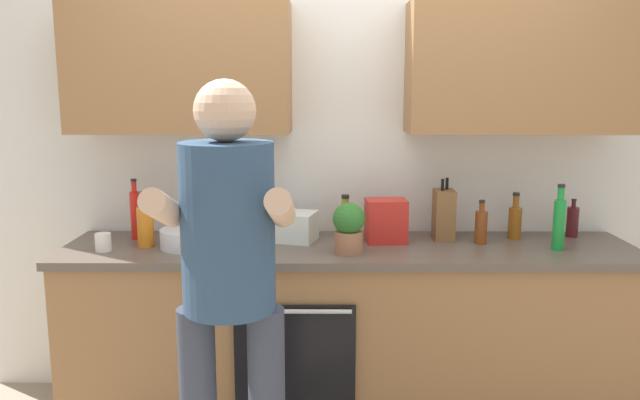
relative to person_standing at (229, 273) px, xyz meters
The scene contains 17 objects.
back_wall_unit 1.30m from the person_standing, 67.02° to the left, with size 4.00×0.38×2.50m.
counter 1.11m from the person_standing, 60.67° to the left, with size 2.84×0.67×0.90m.
person_standing is the anchor object (origin of this frame).
bottle_vinegar 1.45m from the person_standing, 38.18° to the left, with size 0.06×0.06×0.22m.
bottle_wine 1.96m from the person_standing, 32.27° to the left, with size 0.06×0.06×0.20m.
bottle_syrup 1.68m from the person_standing, 36.91° to the left, with size 0.07×0.07×0.24m.
bottle_hotsauce 1.17m from the person_standing, 122.74° to the left, with size 0.05×0.05×0.31m.
bottle_oil 1.08m from the person_standing, 65.06° to the left, with size 0.07×0.07×0.23m.
bottle_juice 0.98m from the person_standing, 123.09° to the left, with size 0.08×0.08×0.28m.
bottle_soda 1.67m from the person_standing, 27.40° to the left, with size 0.06×0.06×0.32m.
bottle_soy 0.98m from the person_standing, 98.96° to the left, with size 0.08×0.08×0.26m.
cup_coffee 1.03m from the person_standing, 134.40° to the left, with size 0.08×0.08×0.09m, color white.
mixing_bowl 0.87m from the person_standing, 111.19° to the left, with size 0.29×0.29×0.09m, color silver.
knife_block 1.38m from the person_standing, 45.56° to the left, with size 0.10×0.14×0.32m.
potted_herb 0.85m from the person_standing, 56.76° to the left, with size 0.15×0.15×0.24m.
grocery_bag_crisps 1.14m from the person_standing, 54.44° to the left, with size 0.20×0.16×0.22m, color red.
grocery_bag_produce 0.97m from the person_standing, 77.82° to the left, with size 0.19×0.19×0.15m, color silver.
Camera 1 is at (-0.12, -3.06, 1.68)m, focal length 35.62 mm.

